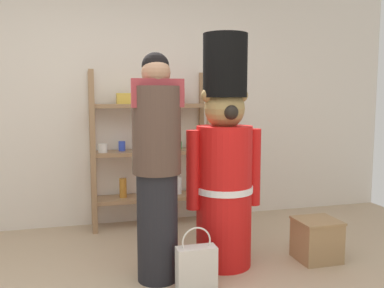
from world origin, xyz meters
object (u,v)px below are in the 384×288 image
(teddy_bear_guard, at_px, (224,164))
(display_crate, at_px, (317,240))
(merchandise_shelf, at_px, (151,148))
(shopping_bag, at_px, (196,266))
(person_shopper, at_px, (157,166))

(teddy_bear_guard, distance_m, display_crate, 1.02)
(merchandise_shelf, height_order, display_crate, merchandise_shelf)
(shopping_bag, xyz_separation_m, display_crate, (1.11, 0.24, 0.01))
(teddy_bear_guard, height_order, shopping_bag, teddy_bear_guard)
(merchandise_shelf, distance_m, person_shopper, 1.35)
(merchandise_shelf, bearing_deg, shopping_bag, -88.04)
(display_crate, bearing_deg, teddy_bear_guard, 171.62)
(merchandise_shelf, distance_m, shopping_bag, 1.69)
(merchandise_shelf, bearing_deg, display_crate, -48.73)
(merchandise_shelf, bearing_deg, teddy_bear_guard, -72.51)
(person_shopper, bearing_deg, teddy_bear_guard, 13.18)
(shopping_bag, relative_size, display_crate, 1.30)
(teddy_bear_guard, bearing_deg, merchandise_shelf, 107.49)
(merchandise_shelf, xyz_separation_m, shopping_bag, (0.05, -1.56, -0.66))
(teddy_bear_guard, height_order, display_crate, teddy_bear_guard)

